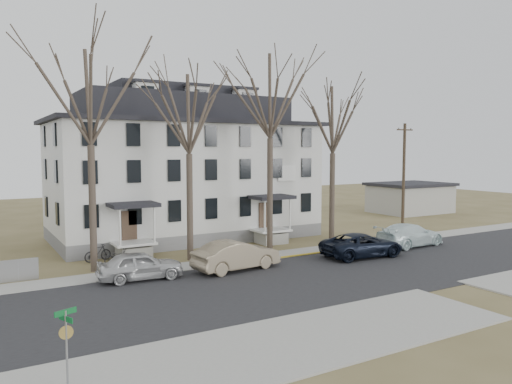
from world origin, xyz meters
TOP-DOWN VIEW (x-y plane):
  - ground at (0.00, 0.00)m, footprint 120.00×120.00m
  - main_road at (0.00, 2.00)m, footprint 120.00×10.00m
  - far_sidewalk at (0.00, 8.00)m, footprint 120.00×2.00m
  - near_sidewalk_left at (-8.00, -5.00)m, footprint 20.00×5.00m
  - yellow_curb at (5.00, 7.10)m, footprint 14.00×0.25m
  - boarding_house at (-2.00, 17.95)m, footprint 20.80×12.36m
  - distant_building at (26.00, 20.00)m, footprint 8.50×6.50m
  - tree_far_left at (-11.00, 9.80)m, footprint 8.40×8.40m
  - tree_mid_left at (-5.00, 9.80)m, footprint 7.80×7.80m
  - tree_center at (1.00, 9.80)m, footprint 9.00×9.00m
  - tree_mid_right at (6.50, 9.80)m, footprint 7.80×7.80m
  - utility_pole_far at (18.50, 14.00)m, footprint 2.00×0.28m
  - car_silver at (-9.32, 6.42)m, footprint 4.68×2.23m
  - car_tan at (-3.82, 5.76)m, footprint 5.41×2.42m
  - car_navy at (4.98, 4.79)m, footprint 5.75×3.00m
  - car_white at (10.48, 5.79)m, footprint 5.80×2.69m
  - bicycle_left at (-9.34, 10.93)m, footprint 1.76×0.80m
  - bicycle_right at (-10.26, 12.12)m, footprint 1.86×0.97m
  - street_sign at (-14.94, -4.64)m, footprint 0.69×0.69m

SIDE VIEW (x-z plane):
  - ground at x=0.00m, z-range 0.00..0.00m
  - main_road at x=0.00m, z-range -0.02..0.02m
  - far_sidewalk at x=0.00m, z-range -0.04..0.04m
  - near_sidewalk_left at x=-8.00m, z-range -0.04..0.04m
  - yellow_curb at x=5.00m, z-range -0.03..0.03m
  - bicycle_left at x=-9.34m, z-range 0.00..0.89m
  - bicycle_right at x=-10.26m, z-range 0.00..1.08m
  - car_silver at x=-9.32m, z-range 0.00..1.55m
  - car_navy at x=4.98m, z-range 0.00..1.55m
  - car_white at x=10.48m, z-range 0.00..1.64m
  - car_tan at x=-3.82m, z-range 0.00..1.72m
  - street_sign at x=-14.94m, z-range 0.41..2.84m
  - distant_building at x=26.00m, z-range 0.00..3.35m
  - utility_pole_far at x=18.50m, z-range 0.15..9.65m
  - boarding_house at x=-2.00m, z-range -0.65..11.40m
  - tree_mid_left at x=-5.00m, z-range 3.23..15.97m
  - tree_mid_right at x=6.50m, z-range 3.23..15.97m
  - tree_far_left at x=-11.00m, z-range 3.48..17.20m
  - tree_center at x=1.00m, z-range 3.73..18.43m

